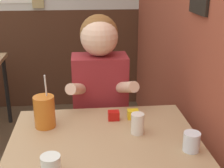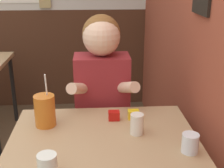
{
  "view_description": "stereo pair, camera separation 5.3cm",
  "coord_description": "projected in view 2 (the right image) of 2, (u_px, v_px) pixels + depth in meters",
  "views": [
    {
      "loc": [
        0.66,
        -1.06,
        1.5
      ],
      "look_at": [
        0.8,
        0.4,
        0.96
      ],
      "focal_mm": 50.0,
      "sensor_mm": 36.0,
      "label": 1
    },
    {
      "loc": [
        0.71,
        -1.07,
        1.5
      ],
      "look_at": [
        0.8,
        0.4,
        0.96
      ],
      "focal_mm": 50.0,
      "sensor_mm": 36.0,
      "label": 2
    }
  ],
  "objects": [
    {
      "name": "cocktail_pitcher",
      "position": [
        45.0,
        111.0,
        1.6
      ],
      "size": [
        0.11,
        0.11,
        0.29
      ],
      "color": "#C6661E",
      "rests_on": "main_table"
    },
    {
      "name": "main_table",
      "position": [
        104.0,
        152.0,
        1.53
      ],
      "size": [
        0.91,
        0.71,
        0.74
      ],
      "color": "tan",
      "rests_on": "ground_plane"
    },
    {
      "name": "condiment_ketchup",
      "position": [
        114.0,
        116.0,
        1.68
      ],
      "size": [
        0.06,
        0.04,
        0.05
      ],
      "color": "#B7140F",
      "rests_on": "main_table"
    },
    {
      "name": "condiment_mustard",
      "position": [
        133.0,
        115.0,
        1.69
      ],
      "size": [
        0.06,
        0.04,
        0.05
      ],
      "color": "yellow",
      "rests_on": "main_table"
    },
    {
      "name": "person_seated",
      "position": [
        102.0,
        105.0,
        2.01
      ],
      "size": [
        0.42,
        0.42,
        1.26
      ],
      "color": "maroon",
      "rests_on": "ground_plane"
    },
    {
      "name": "glass_center",
      "position": [
        47.0,
        165.0,
        1.22
      ],
      "size": [
        0.08,
        0.08,
        0.09
      ],
      "color": "silver",
      "rests_on": "main_table"
    },
    {
      "name": "glass_near_pitcher",
      "position": [
        190.0,
        143.0,
        1.38
      ],
      "size": [
        0.08,
        0.08,
        0.09
      ],
      "color": "silver",
      "rests_on": "main_table"
    },
    {
      "name": "glass_far_side",
      "position": [
        137.0,
        124.0,
        1.53
      ],
      "size": [
        0.07,
        0.07,
        0.1
      ],
      "color": "silver",
      "rests_on": "main_table"
    }
  ]
}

